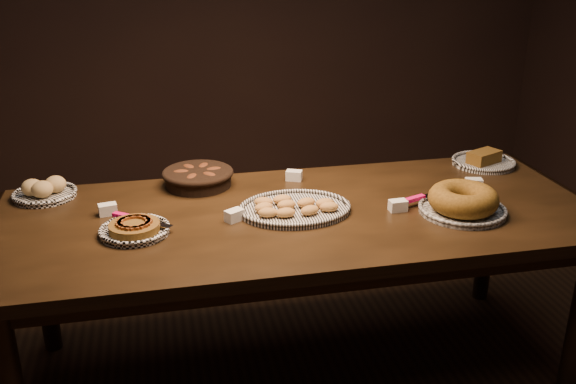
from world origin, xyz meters
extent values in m
plane|color=black|center=(0.00, 0.00, 0.00)|extent=(5.00, 5.00, 0.00)
cube|color=black|center=(0.00, 0.00, 0.72)|extent=(2.40, 1.00, 0.05)
cylinder|color=black|center=(-1.08, 0.38, 0.35)|extent=(0.08, 0.08, 0.70)
cylinder|color=black|center=(1.08, 0.38, 0.35)|extent=(0.08, 0.08, 0.70)
torus|color=white|center=(-0.64, -0.07, 0.77)|extent=(0.26, 0.26, 0.02)
cylinder|color=#492C0E|center=(-0.64, -0.07, 0.78)|extent=(0.20, 0.20, 0.03)
cube|color=#4F1D0D|center=(-0.59, -0.07, 0.80)|extent=(0.02, 0.07, 0.01)
cube|color=#4F1D0D|center=(-0.60, -0.04, 0.80)|extent=(0.05, 0.07, 0.01)
cube|color=#4F1D0D|center=(-0.62, -0.02, 0.80)|extent=(0.06, 0.05, 0.01)
cube|color=#4F1D0D|center=(-0.65, -0.02, 0.80)|extent=(0.06, 0.02, 0.01)
cube|color=#4F1D0D|center=(-0.67, -0.03, 0.80)|extent=(0.06, 0.05, 0.01)
cube|color=#4F1D0D|center=(-0.69, -0.05, 0.80)|extent=(0.04, 0.07, 0.01)
cube|color=#4F1D0D|center=(-0.69, -0.08, 0.80)|extent=(0.03, 0.07, 0.01)
cube|color=#4F1D0D|center=(-0.68, -0.10, 0.80)|extent=(0.06, 0.06, 0.01)
cube|color=#4F1D0D|center=(-0.65, -0.12, 0.80)|extent=(0.07, 0.03, 0.01)
cube|color=#4F1D0D|center=(-0.63, -0.12, 0.80)|extent=(0.07, 0.04, 0.01)
cube|color=#4F1D0D|center=(-0.60, -0.10, 0.80)|extent=(0.05, 0.06, 0.01)
cube|color=#FF0C6C|center=(-0.67, 0.03, 0.78)|extent=(0.11, 0.09, 0.02)
cube|color=silver|center=(-0.57, -0.05, 0.78)|extent=(0.14, 0.12, 0.00)
torus|color=black|center=(-0.01, 0.01, 0.77)|extent=(0.36, 0.36, 0.02)
ellipsoid|color=#A87030|center=(-0.13, -0.05, 0.78)|extent=(0.08, 0.06, 0.04)
ellipsoid|color=#A87030|center=(-0.07, -0.06, 0.78)|extent=(0.08, 0.06, 0.04)
ellipsoid|color=#A87030|center=(0.03, -0.06, 0.78)|extent=(0.09, 0.07, 0.04)
ellipsoid|color=#A87030|center=(0.11, -0.04, 0.78)|extent=(0.08, 0.05, 0.04)
ellipsoid|color=#A87030|center=(-0.14, 0.00, 0.78)|extent=(0.09, 0.07, 0.04)
ellipsoid|color=#A87030|center=(-0.05, 0.01, 0.78)|extent=(0.09, 0.06, 0.04)
ellipsoid|color=#A87030|center=(0.03, 0.02, 0.78)|extent=(0.09, 0.07, 0.04)
ellipsoid|color=#A87030|center=(0.11, 0.00, 0.78)|extent=(0.08, 0.06, 0.04)
ellipsoid|color=#A87030|center=(-0.13, 0.06, 0.78)|extent=(0.09, 0.07, 0.04)
ellipsoid|color=#A87030|center=(-0.05, 0.07, 0.78)|extent=(0.08, 0.06, 0.04)
torus|color=black|center=(0.64, -0.14, 0.77)|extent=(0.35, 0.35, 0.02)
torus|color=brown|center=(0.64, -0.14, 0.81)|extent=(0.32, 0.32, 0.10)
cube|color=#FF0C6C|center=(0.47, -0.04, 0.78)|extent=(0.12, 0.07, 0.02)
cube|color=silver|center=(0.59, 0.01, 0.78)|extent=(0.15, 0.08, 0.00)
cylinder|color=black|center=(-0.37, 0.38, 0.79)|extent=(0.38, 0.38, 0.07)
torus|color=black|center=(-0.37, 0.38, 0.81)|extent=(0.31, 0.31, 0.02)
ellipsoid|color=black|center=(-0.30, 0.39, 0.81)|extent=(0.10, 0.06, 0.04)
ellipsoid|color=black|center=(-0.34, 0.44, 0.81)|extent=(0.09, 0.11, 0.04)
ellipsoid|color=black|center=(-0.41, 0.44, 0.81)|extent=(0.09, 0.11, 0.04)
ellipsoid|color=black|center=(-0.44, 0.38, 0.81)|extent=(0.10, 0.06, 0.04)
ellipsoid|color=black|center=(-0.40, 0.31, 0.81)|extent=(0.09, 0.11, 0.04)
ellipsoid|color=black|center=(-0.32, 0.32, 0.81)|extent=(0.10, 0.10, 0.04)
torus|color=white|center=(-1.02, 0.38, 0.77)|extent=(0.27, 0.27, 0.02)
ellipsoid|color=#A7864D|center=(-1.07, 0.38, 0.80)|extent=(0.09, 0.09, 0.07)
ellipsoid|color=#A7864D|center=(-0.97, 0.40, 0.80)|extent=(0.09, 0.09, 0.07)
ellipsoid|color=#A7864D|center=(-1.02, 0.35, 0.80)|extent=(0.09, 0.09, 0.07)
torus|color=black|center=(1.00, 0.37, 0.77)|extent=(0.30, 0.30, 0.02)
cube|color=#492C0E|center=(1.00, 0.37, 0.79)|extent=(0.18, 0.15, 0.06)
cube|color=white|center=(-0.26, -0.03, 0.77)|extent=(0.08, 0.07, 0.04)
cube|color=white|center=(0.06, 0.36, 0.77)|extent=(0.08, 0.07, 0.04)
cube|color=white|center=(0.39, -0.07, 0.77)|extent=(0.07, 0.05, 0.04)
cube|color=white|center=(-0.75, 0.13, 0.77)|extent=(0.08, 0.06, 0.04)
cube|color=white|center=(0.81, 0.09, 0.77)|extent=(0.08, 0.06, 0.04)
camera|label=1|loc=(-0.54, -2.30, 1.78)|focal=40.00mm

